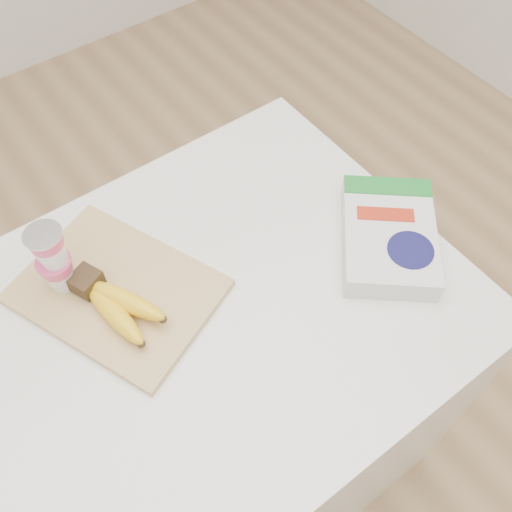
# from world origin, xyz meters

# --- Properties ---
(room) EXTENTS (4.00, 4.00, 4.00)m
(room) POSITION_xyz_m (0.00, 0.00, 1.35)
(room) COLOR tan
(room) RESTS_ON ground
(table) EXTENTS (1.09, 0.73, 0.82)m
(table) POSITION_xyz_m (0.00, 0.00, 0.41)
(table) COLOR white
(table) RESTS_ON ground
(cutting_board) EXTENTS (0.36, 0.41, 0.02)m
(cutting_board) POSITION_xyz_m (-0.01, 0.12, 0.83)
(cutting_board) COLOR tan
(cutting_board) RESTS_ON table
(bananas) EXTENTS (0.12, 0.19, 0.05)m
(bananas) POSITION_xyz_m (-0.03, 0.08, 0.86)
(bananas) COLOR #382816
(bananas) RESTS_ON cutting_board
(yogurt_stack) EXTENTS (0.07, 0.07, 0.15)m
(yogurt_stack) POSITION_xyz_m (-0.08, 0.18, 0.92)
(yogurt_stack) COLOR white
(yogurt_stack) RESTS_ON cutting_board
(cereal_box) EXTENTS (0.28, 0.29, 0.05)m
(cereal_box) POSITION_xyz_m (0.45, -0.08, 0.85)
(cereal_box) COLOR white
(cereal_box) RESTS_ON table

